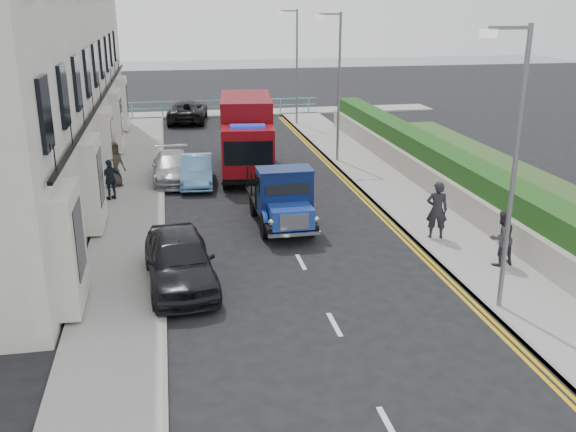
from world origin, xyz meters
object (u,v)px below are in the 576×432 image
object	(u,v)px
bedford_lorry	(284,202)
parked_car_front	(179,260)
lamp_far	(295,61)
pedestrian_east_near	(437,210)
lamp_near	(511,156)
red_lorry	(247,134)
lamp_mid	(337,79)

from	to	relation	value
bedford_lorry	parked_car_front	size ratio (longest dim) A/B	1.03
lamp_far	pedestrian_east_near	world-z (taller)	lamp_far
lamp_near	pedestrian_east_near	xyz separation A→B (m)	(0.50, 4.96, -2.93)
lamp_far	red_lorry	xyz separation A→B (m)	(-4.43, -11.19, -2.20)
bedford_lorry	pedestrian_east_near	world-z (taller)	bedford_lorry
lamp_mid	bedford_lorry	xyz separation A→B (m)	(-4.16, -9.04, -3.01)
lamp_mid	parked_car_front	distance (m)	15.49
bedford_lorry	parked_car_front	bearing A→B (deg)	-132.87
lamp_mid	parked_car_front	xyz separation A→B (m)	(-7.78, -13.00, -3.24)
lamp_near	lamp_mid	distance (m)	16.00
parked_car_front	bedford_lorry	bearing A→B (deg)	43.35
red_lorry	bedford_lorry	bearing A→B (deg)	-82.08
red_lorry	pedestrian_east_near	size ratio (longest dim) A/B	3.51
lamp_near	lamp_far	bearing A→B (deg)	90.00
lamp_near	lamp_mid	xyz separation A→B (m)	(0.00, 16.00, 0.00)
pedestrian_east_near	parked_car_front	bearing A→B (deg)	29.59
lamp_mid	pedestrian_east_near	distance (m)	11.44
lamp_near	parked_car_front	world-z (taller)	lamp_near
lamp_mid	pedestrian_east_near	world-z (taller)	lamp_mid
lamp_near	pedestrian_east_near	world-z (taller)	lamp_near
parked_car_front	pedestrian_east_near	xyz separation A→B (m)	(8.27, 1.96, 0.31)
lamp_near	pedestrian_east_near	bearing A→B (deg)	84.27
lamp_far	parked_car_front	bearing A→B (deg)	-108.68
lamp_near	lamp_far	world-z (taller)	same
lamp_mid	parked_car_front	bearing A→B (deg)	-120.89
bedford_lorry	red_lorry	world-z (taller)	red_lorry
lamp_mid	parked_car_front	world-z (taller)	lamp_mid
lamp_mid	bedford_lorry	size ratio (longest dim) A/B	1.52
lamp_near	parked_car_front	bearing A→B (deg)	158.91
lamp_near	bedford_lorry	xyz separation A→B (m)	(-4.16, 6.96, -3.01)
lamp_far	red_lorry	distance (m)	12.23
lamp_near	lamp_mid	size ratio (longest dim) A/B	1.00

